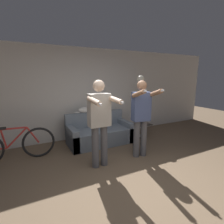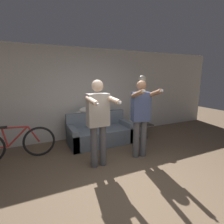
{
  "view_description": "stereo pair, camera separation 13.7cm",
  "coord_description": "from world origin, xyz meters",
  "px_view_note": "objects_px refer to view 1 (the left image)",
  "views": [
    {
      "loc": [
        -1.43,
        -2.0,
        1.8
      ],
      "look_at": [
        0.43,
        1.61,
        0.97
      ],
      "focal_mm": 28.0,
      "sensor_mm": 36.0,
      "label": 1
    },
    {
      "loc": [
        -1.31,
        -2.06,
        1.8
      ],
      "look_at": [
        0.43,
        1.61,
        0.97
      ],
      "focal_mm": 28.0,
      "sensor_mm": 36.0,
      "label": 2
    }
  ],
  "objects_px": {
    "person_left": "(100,118)",
    "cup": "(142,123)",
    "bicycle": "(13,146)",
    "person_right": "(141,114)",
    "side_table": "(142,127)",
    "cat": "(85,110)",
    "floor_lamp": "(140,89)",
    "couch": "(99,133)"
  },
  "relations": [
    {
      "from": "cat",
      "to": "floor_lamp",
      "type": "distance_m",
      "value": 1.71
    },
    {
      "from": "person_right",
      "to": "side_table",
      "type": "xyz_separation_m",
      "value": [
        0.8,
        1.01,
        -0.68
      ]
    },
    {
      "from": "couch",
      "to": "person_right",
      "type": "bearing_deg",
      "value": -67.47
    },
    {
      "from": "floor_lamp",
      "to": "cat",
      "type": "bearing_deg",
      "value": 166.56
    },
    {
      "from": "couch",
      "to": "side_table",
      "type": "distance_m",
      "value": 1.31
    },
    {
      "from": "couch",
      "to": "bicycle",
      "type": "distance_m",
      "value": 2.07
    },
    {
      "from": "side_table",
      "to": "cat",
      "type": "bearing_deg",
      "value": 162.71
    },
    {
      "from": "couch",
      "to": "person_right",
      "type": "distance_m",
      "value": 1.48
    },
    {
      "from": "couch",
      "to": "cup",
      "type": "xyz_separation_m",
      "value": [
        1.26,
        -0.24,
        0.21
      ]
    },
    {
      "from": "person_right",
      "to": "cup",
      "type": "bearing_deg",
      "value": 61.63
    },
    {
      "from": "couch",
      "to": "person_left",
      "type": "distance_m",
      "value": 1.49
    },
    {
      "from": "side_table",
      "to": "couch",
      "type": "bearing_deg",
      "value": 171.86
    },
    {
      "from": "couch",
      "to": "cup",
      "type": "height_order",
      "value": "couch"
    },
    {
      "from": "couch",
      "to": "cup",
      "type": "relative_size",
      "value": 21.84
    },
    {
      "from": "person_left",
      "to": "cat",
      "type": "distance_m",
      "value": 1.52
    },
    {
      "from": "person_left",
      "to": "person_right",
      "type": "distance_m",
      "value": 0.99
    },
    {
      "from": "person_left",
      "to": "side_table",
      "type": "xyz_separation_m",
      "value": [
        1.79,
        1.01,
        -0.7
      ]
    },
    {
      "from": "bicycle",
      "to": "couch",
      "type": "bearing_deg",
      "value": 4.66
    },
    {
      "from": "cup",
      "to": "bicycle",
      "type": "distance_m",
      "value": 3.32
    },
    {
      "from": "cup",
      "to": "bicycle",
      "type": "relative_size",
      "value": 0.05
    },
    {
      "from": "person_right",
      "to": "bicycle",
      "type": "bearing_deg",
      "value": 168.43
    },
    {
      "from": "person_left",
      "to": "bicycle",
      "type": "relative_size",
      "value": 1.03
    },
    {
      "from": "side_table",
      "to": "person_right",
      "type": "bearing_deg",
      "value": -128.36
    },
    {
      "from": "person_right",
      "to": "bicycle",
      "type": "relative_size",
      "value": 1.01
    },
    {
      "from": "couch",
      "to": "floor_lamp",
      "type": "distance_m",
      "value": 1.74
    },
    {
      "from": "person_right",
      "to": "floor_lamp",
      "type": "relative_size",
      "value": 0.94
    },
    {
      "from": "person_left",
      "to": "side_table",
      "type": "height_order",
      "value": "person_left"
    },
    {
      "from": "person_left",
      "to": "bicycle",
      "type": "height_order",
      "value": "person_left"
    },
    {
      "from": "cat",
      "to": "floor_lamp",
      "type": "relative_size",
      "value": 0.25
    },
    {
      "from": "side_table",
      "to": "person_left",
      "type": "bearing_deg",
      "value": -150.6
    },
    {
      "from": "person_left",
      "to": "cup",
      "type": "height_order",
      "value": "person_left"
    },
    {
      "from": "floor_lamp",
      "to": "bicycle",
      "type": "xyz_separation_m",
      "value": [
        -3.33,
        -0.1,
        -1.09
      ]
    },
    {
      "from": "cat",
      "to": "side_table",
      "type": "distance_m",
      "value": 1.77
    },
    {
      "from": "person_right",
      "to": "cat",
      "type": "distance_m",
      "value": 1.7
    },
    {
      "from": "floor_lamp",
      "to": "side_table",
      "type": "bearing_deg",
      "value": -81.19
    },
    {
      "from": "person_right",
      "to": "floor_lamp",
      "type": "height_order",
      "value": "floor_lamp"
    },
    {
      "from": "person_left",
      "to": "cat",
      "type": "height_order",
      "value": "person_left"
    },
    {
      "from": "person_right",
      "to": "person_left",
      "type": "bearing_deg",
      "value": -169.71
    },
    {
      "from": "person_right",
      "to": "cat",
      "type": "relative_size",
      "value": 3.78
    },
    {
      "from": "couch",
      "to": "bicycle",
      "type": "xyz_separation_m",
      "value": [
        -2.06,
        -0.17,
        0.1
      ]
    },
    {
      "from": "person_left",
      "to": "floor_lamp",
      "type": "bearing_deg",
      "value": 32.74
    },
    {
      "from": "person_left",
      "to": "side_table",
      "type": "distance_m",
      "value": 2.17
    }
  ]
}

